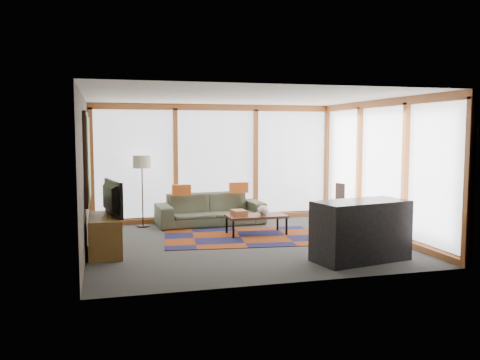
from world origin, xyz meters
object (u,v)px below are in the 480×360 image
object	(u,v)px
sofa	(210,209)
bookshelf	(353,218)
coffee_table	(256,225)
tv_console	(105,235)
television	(107,198)
bar_counter	(361,231)
floor_lamp	(142,191)

from	to	relation	value
sofa	bookshelf	xyz separation A→B (m)	(2.68, -1.35, -0.09)
sofa	bookshelf	distance (m)	3.00
coffee_table	tv_console	size ratio (longest dim) A/B	0.93
coffee_table	television	size ratio (longest dim) A/B	1.13
bookshelf	tv_console	size ratio (longest dim) A/B	1.58
tv_console	sofa	bearing A→B (deg)	43.49
bookshelf	bar_counter	bearing A→B (deg)	-115.06
sofa	floor_lamp	size ratio (longest dim) A/B	1.52
bookshelf	sofa	bearing A→B (deg)	153.20
floor_lamp	television	xyz separation A→B (m)	(-0.73, -2.21, 0.16)
floor_lamp	bookshelf	xyz separation A→B (m)	(4.10, -1.48, -0.51)
floor_lamp	bookshelf	bearing A→B (deg)	-19.81
tv_console	bar_counter	xyz separation A→B (m)	(3.83, -1.51, 0.16)
floor_lamp	bar_counter	size ratio (longest dim) A/B	1.02
floor_lamp	television	bearing A→B (deg)	-108.24
bookshelf	tv_console	distance (m)	4.93
television	coffee_table	bearing A→B (deg)	-86.57
sofa	floor_lamp	bearing A→B (deg)	171.19
sofa	coffee_table	bearing A→B (deg)	-66.56
sofa	tv_console	world-z (taller)	sofa
tv_console	television	world-z (taller)	television
bookshelf	bar_counter	distance (m)	2.48
tv_console	coffee_table	bearing A→B (deg)	16.03
floor_lamp	bar_counter	xyz separation A→B (m)	(3.06, -3.72, -0.29)
television	floor_lamp	bearing A→B (deg)	-31.21
television	bar_counter	bearing A→B (deg)	-124.66
floor_lamp	coffee_table	distance (m)	2.56
floor_lamp	television	world-z (taller)	floor_lamp
floor_lamp	tv_console	xyz separation A→B (m)	(-0.77, -2.20, -0.44)
sofa	coffee_table	size ratio (longest dim) A/B	2.00
tv_console	television	bearing A→B (deg)	-11.10
coffee_table	tv_console	distance (m)	2.96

